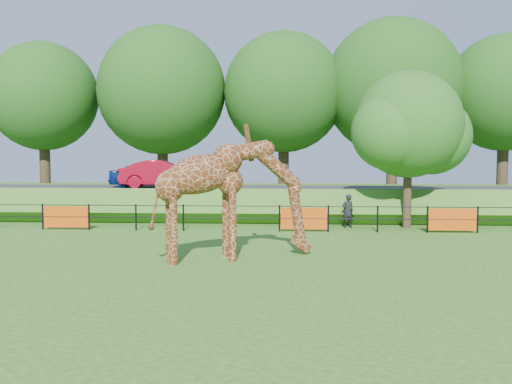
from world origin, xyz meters
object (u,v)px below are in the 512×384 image
(giraffe, at_px, (234,199))
(car_blue, at_px, (145,175))
(car_red, at_px, (162,174))
(tree_east, at_px, (411,129))
(visitor, at_px, (348,211))

(giraffe, distance_m, car_blue, 13.80)
(car_red, height_order, tree_east, tree_east)
(car_blue, height_order, visitor, car_blue)
(car_blue, relative_size, tree_east, 0.55)
(car_blue, bearing_deg, giraffe, -152.07)
(visitor, bearing_deg, tree_east, 166.72)
(car_red, bearing_deg, visitor, -121.70)
(visitor, xyz_separation_m, tree_east, (2.66, 0.20, 3.56))
(visitor, distance_m, tree_east, 4.45)
(giraffe, height_order, visitor, giraffe)
(car_blue, height_order, tree_east, tree_east)
(car_blue, distance_m, car_red, 1.10)
(visitor, bearing_deg, car_blue, -43.30)
(giraffe, distance_m, car_red, 13.01)
(car_blue, bearing_deg, tree_east, -107.81)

